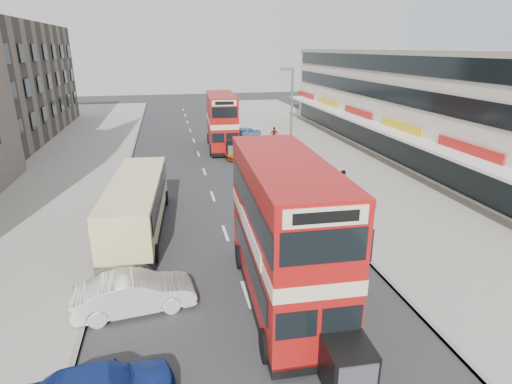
{
  "coord_description": "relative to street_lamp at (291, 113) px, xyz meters",
  "views": [
    {
      "loc": [
        -2.66,
        -12.27,
        9.49
      ],
      "look_at": [
        1.24,
        5.89,
        2.99
      ],
      "focal_mm": 29.06,
      "sensor_mm": 36.0,
      "label": 1
    }
  ],
  "objects": [
    {
      "name": "coach",
      "position": [
        -11.09,
        -8.62,
        -3.23
      ],
      "size": [
        3.22,
        10.12,
        2.64
      ],
      "rotation": [
        0.0,
        0.0,
        -0.07
      ],
      "color": "black",
      "rests_on": "ground"
    },
    {
      "name": "cyclist",
      "position": [
        -2.77,
        1.1,
        -4.17
      ],
      "size": [
        0.87,
        1.87,
        1.87
      ],
      "rotation": [
        0.0,
        0.0,
        0.14
      ],
      "color": "gray",
      "rests_on": "ground"
    },
    {
      "name": "commercial_row",
      "position": [
        13.42,
        4.0,
        -0.09
      ],
      "size": [
        9.9,
        46.2,
        9.3
      ],
      "color": "beige",
      "rests_on": "ground"
    },
    {
      "name": "ground",
      "position": [
        -6.52,
        -18.0,
        -4.78
      ],
      "size": [
        160.0,
        160.0,
        0.0
      ],
      "primitive_type": "plane",
      "color": "#28282B",
      "rests_on": "ground"
    },
    {
      "name": "bus_second",
      "position": [
        -4.0,
        9.72,
        -2.09
      ],
      "size": [
        3.04,
        9.43,
        5.12
      ],
      "rotation": [
        0.0,
        0.0,
        3.08
      ],
      "color": "black",
      "rests_on": "ground"
    },
    {
      "name": "pedestrian_near",
      "position": [
        2.07,
        -5.59,
        -3.82
      ],
      "size": [
        0.72,
        0.71,
        1.63
      ],
      "primitive_type": "imported",
      "rotation": [
        0.0,
        0.0,
        3.88
      ],
      "color": "gray",
      "rests_on": "pavement_right"
    },
    {
      "name": "car_left_front",
      "position": [
        -10.84,
        -16.14,
        -4.05
      ],
      "size": [
        4.62,
        2.09,
        1.47
      ],
      "primitive_type": "imported",
      "rotation": [
        0.0,
        0.0,
        1.69
      ],
      "color": "white",
      "rests_on": "ground"
    },
    {
      "name": "kerb_right",
      "position": [
        -0.42,
        2.0,
        -4.71
      ],
      "size": [
        0.2,
        90.0,
        0.16
      ],
      "primitive_type": "cube",
      "color": "gray",
      "rests_on": "ground"
    },
    {
      "name": "street_lamp",
      "position": [
        0.0,
        0.0,
        0.0
      ],
      "size": [
        1.0,
        0.2,
        8.12
      ],
      "color": "slate",
      "rests_on": "ground"
    },
    {
      "name": "bus_main",
      "position": [
        -5.16,
        -16.67,
        -1.87
      ],
      "size": [
        3.08,
        10.14,
        5.53
      ],
      "rotation": [
        0.0,
        0.0,
        3.1
      ],
      "color": "black",
      "rests_on": "ground"
    },
    {
      "name": "pavement_left",
      "position": [
        -18.52,
        2.0,
        -4.71
      ],
      "size": [
        12.0,
        90.0,
        0.15
      ],
      "primitive_type": "cube",
      "color": "gray",
      "rests_on": "ground"
    },
    {
      "name": "kerb_left",
      "position": [
        -12.62,
        2.0,
        -4.71
      ],
      "size": [
        0.2,
        90.0,
        0.16
      ],
      "primitive_type": "cube",
      "color": "gray",
      "rests_on": "ground"
    },
    {
      "name": "car_right_c",
      "position": [
        -1.32,
        13.27,
        -4.11
      ],
      "size": [
        4.15,
        2.06,
        1.36
      ],
      "primitive_type": "imported",
      "rotation": [
        0.0,
        0.0,
        -1.45
      ],
      "color": "#5576AB",
      "rests_on": "ground"
    },
    {
      "name": "pedestrian_far",
      "position": [
        1.46,
        10.47,
        -3.81
      ],
      "size": [
        1.0,
        0.48,
        1.66
      ],
      "primitive_type": "imported",
      "rotation": [
        0.0,
        0.0,
        -0.08
      ],
      "color": "gray",
      "rests_on": "pavement_right"
    },
    {
      "name": "car_right_a",
      "position": [
        -1.46,
        -1.62,
        -4.15
      ],
      "size": [
        4.47,
        2.01,
        1.27
      ],
      "primitive_type": "imported",
      "rotation": [
        0.0,
        0.0,
        -1.52
      ],
      "color": "maroon",
      "rests_on": "ground"
    },
    {
      "name": "pavement_right",
      "position": [
        5.48,
        2.0,
        -4.71
      ],
      "size": [
        12.0,
        90.0,
        0.15
      ],
      "primitive_type": "cube",
      "color": "gray",
      "rests_on": "ground"
    },
    {
      "name": "road_surface",
      "position": [
        -6.52,
        2.0,
        -4.78
      ],
      "size": [
        12.0,
        90.0,
        0.01
      ],
      "primitive_type": "cube",
      "color": "#28282B",
      "rests_on": "ground"
    },
    {
      "name": "car_right_b",
      "position": [
        -1.99,
        5.16,
        -4.11
      ],
      "size": [
        5.12,
        2.89,
        1.35
      ],
      "primitive_type": "imported",
      "rotation": [
        0.0,
        0.0,
        -1.43
      ],
      "color": "#C05913",
      "rests_on": "ground"
    }
  ]
}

